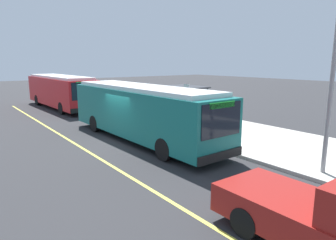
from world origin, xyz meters
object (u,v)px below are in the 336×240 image
object	(u,v)px
waiting_bench	(189,116)
pedestrian_commuter	(158,108)
transit_bus_main	(142,111)
route_sign_post	(187,101)
transit_bus_second	(61,90)

from	to	relation	value
waiting_bench	pedestrian_commuter	size ratio (longest dim) A/B	0.95
transit_bus_main	pedestrian_commuter	size ratio (longest dim) A/B	6.80
transit_bus_main	waiting_bench	distance (m)	5.01
waiting_bench	route_sign_post	world-z (taller)	route_sign_post
transit_bus_main	transit_bus_second	size ratio (longest dim) A/B	1.03
route_sign_post	transit_bus_second	bearing A→B (deg)	-169.98
transit_bus_second	waiting_bench	size ratio (longest dim) A/B	7.01
waiting_bench	route_sign_post	distance (m)	3.06
transit_bus_second	pedestrian_commuter	bearing A→B (deg)	15.31
waiting_bench	pedestrian_commuter	bearing A→B (deg)	-136.87
waiting_bench	route_sign_post	xyz separation A→B (m)	(1.98, -1.93, 1.32)
route_sign_post	pedestrian_commuter	size ratio (longest dim) A/B	1.66
transit_bus_main	waiting_bench	bearing A→B (deg)	107.96
transit_bus_second	waiting_bench	bearing A→B (deg)	19.61
transit_bus_main	waiting_bench	xyz separation A→B (m)	(-1.52, 4.67, -0.98)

